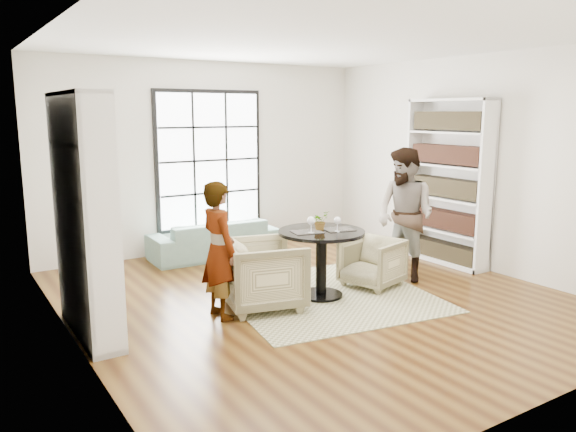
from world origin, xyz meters
TOP-DOWN VIEW (x-y plane):
  - ground at (0.00, 0.00)m, footprint 6.00×6.00m
  - room_shell at (0.00, 0.54)m, footprint 6.00×6.01m
  - rug at (0.16, -0.01)m, footprint 2.70×2.70m
  - pedestal_table at (0.07, -0.01)m, footprint 1.03×1.03m
  - sofa at (-0.19, 2.45)m, footprint 1.98×0.82m
  - armchair_left at (-0.70, 0.03)m, footprint 1.04×1.02m
  - armchair_right at (0.88, -0.01)m, footprint 0.84×0.83m
  - person_left at (-1.25, 0.03)m, footprint 0.38×0.56m
  - person_right at (1.43, -0.01)m, footprint 0.76×0.93m
  - placemat_left at (-0.13, 0.01)m, footprint 0.38×0.32m
  - placemat_right at (0.28, -0.08)m, footprint 0.38×0.32m
  - cutlery_left at (-0.13, 0.01)m, footprint 0.18×0.24m
  - cutlery_right at (0.28, -0.08)m, footprint 0.18×0.24m
  - wine_glass_left at (-0.12, -0.07)m, footprint 0.09×0.09m
  - wine_glass_right at (0.19, -0.17)m, footprint 0.08×0.08m
  - flower_centerpiece at (0.07, 0.02)m, footprint 0.25×0.23m

SIDE VIEW (x-z plane):
  - ground at x=0.00m, z-range 0.00..0.00m
  - rug at x=0.16m, z-range 0.00..0.01m
  - sofa at x=-0.19m, z-range 0.00..0.57m
  - armchair_right at x=0.88m, z-range 0.00..0.62m
  - armchair_left at x=-0.70m, z-range 0.00..0.79m
  - pedestal_table at x=0.07m, z-range 0.18..1.00m
  - person_left at x=-1.25m, z-range 0.00..1.50m
  - placemat_left at x=-0.13m, z-range 0.82..0.83m
  - placemat_right at x=0.28m, z-range 0.82..0.83m
  - cutlery_left at x=-0.13m, z-range 0.83..0.84m
  - cutlery_right at x=0.28m, z-range 0.83..0.84m
  - person_right at x=1.43m, z-range 0.00..1.76m
  - flower_centerpiece at x=0.07m, z-range 0.82..1.05m
  - wine_glass_right at x=0.19m, z-range 0.86..1.04m
  - wine_glass_left at x=-0.12m, z-range 0.87..1.06m
  - room_shell at x=0.00m, z-range -1.74..4.26m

